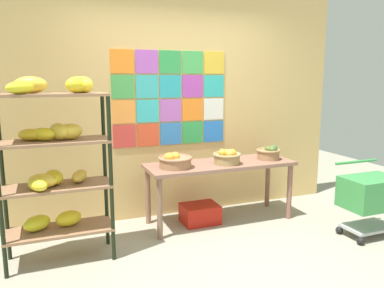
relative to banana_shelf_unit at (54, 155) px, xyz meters
The scene contains 9 objects.
ground 1.89m from the banana_shelf_unit, 27.96° to the right, with size 9.05×9.05×0.00m, color gray.
back_wall_with_art 1.68m from the banana_shelf_unit, 29.51° to the left, with size 4.33×0.07×2.82m.
banana_shelf_unit is the anchor object (origin of this frame).
display_table 1.87m from the banana_shelf_unit, 10.47° to the left, with size 1.73×0.59×0.70m.
fruit_basket_right 1.87m from the banana_shelf_unit, ahead, with size 0.32×0.32×0.18m.
fruit_basket_back_left 2.45m from the banana_shelf_unit, ahead, with size 0.29×0.29×0.17m.
fruit_basket_left 1.28m from the banana_shelf_unit, 13.51° to the left, with size 0.37×0.37×0.18m.
produce_crate_under_table 1.83m from the banana_shelf_unit, 13.03° to the left, with size 0.42×0.33×0.22m, color red.
shopping_cart 3.20m from the banana_shelf_unit, 11.60° to the right, with size 0.59×0.44×0.78m.
Camera 1 is at (-1.47, -2.73, 1.66)m, focal length 35.00 mm.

